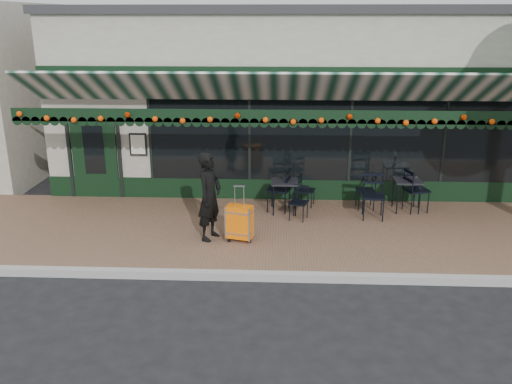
{
  "coord_description": "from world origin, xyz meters",
  "views": [
    {
      "loc": [
        -0.27,
        -8.71,
        4.45
      ],
      "look_at": [
        -0.74,
        1.6,
        1.09
      ],
      "focal_mm": 38.0,
      "sensor_mm": 36.0,
      "label": 1
    }
  ],
  "objects_px": {
    "suitcase": "(240,223)",
    "chair_a_right": "(416,190)",
    "cafe_table_a": "(407,183)",
    "chair_b_right": "(306,190)",
    "chair_a_left": "(365,191)",
    "chair_a_front": "(374,197)",
    "cafe_table_b": "(285,184)",
    "woman": "(210,196)",
    "chair_b_front": "(299,203)",
    "chair_b_left": "(279,190)"
  },
  "relations": [
    {
      "from": "chair_a_left",
      "to": "chair_a_front",
      "type": "relative_size",
      "value": 0.84
    },
    {
      "from": "cafe_table_a",
      "to": "cafe_table_b",
      "type": "xyz_separation_m",
      "value": [
        -2.81,
        -0.23,
        0.0
      ]
    },
    {
      "from": "cafe_table_a",
      "to": "chair_a_front",
      "type": "bearing_deg",
      "value": -146.83
    },
    {
      "from": "chair_a_front",
      "to": "suitcase",
      "type": "bearing_deg",
      "value": -148.45
    },
    {
      "from": "chair_a_front",
      "to": "chair_a_left",
      "type": "bearing_deg",
      "value": 102.19
    },
    {
      "from": "cafe_table_a",
      "to": "chair_b_left",
      "type": "bearing_deg",
      "value": -177.29
    },
    {
      "from": "cafe_table_a",
      "to": "chair_b_right",
      "type": "distance_m",
      "value": 2.32
    },
    {
      "from": "suitcase",
      "to": "chair_a_front",
      "type": "relative_size",
      "value": 1.13
    },
    {
      "from": "chair_a_left",
      "to": "chair_b_left",
      "type": "xyz_separation_m",
      "value": [
        -2.02,
        -0.25,
        0.08
      ]
    },
    {
      "from": "chair_a_right",
      "to": "chair_b_front",
      "type": "xyz_separation_m",
      "value": [
        -2.71,
        -0.66,
        -0.12
      ]
    },
    {
      "from": "chair_b_right",
      "to": "woman",
      "type": "bearing_deg",
      "value": 150.71
    },
    {
      "from": "chair_a_front",
      "to": "chair_b_left",
      "type": "relative_size",
      "value": 1.0
    },
    {
      "from": "woman",
      "to": "cafe_table_b",
      "type": "height_order",
      "value": "woman"
    },
    {
      "from": "woman",
      "to": "suitcase",
      "type": "bearing_deg",
      "value": -76.09
    },
    {
      "from": "chair_b_left",
      "to": "chair_a_front",
      "type": "bearing_deg",
      "value": 92.65
    },
    {
      "from": "cafe_table_a",
      "to": "cafe_table_b",
      "type": "height_order",
      "value": "cafe_table_b"
    },
    {
      "from": "suitcase",
      "to": "chair_b_front",
      "type": "xyz_separation_m",
      "value": [
        1.21,
        1.25,
        -0.0
      ]
    },
    {
      "from": "cafe_table_b",
      "to": "chair_b_left",
      "type": "xyz_separation_m",
      "value": [
        -0.14,
        0.09,
        -0.16
      ]
    },
    {
      "from": "cafe_table_b",
      "to": "suitcase",
      "type": "bearing_deg",
      "value": -117.81
    },
    {
      "from": "chair_a_front",
      "to": "woman",
      "type": "bearing_deg",
      "value": -153.74
    },
    {
      "from": "woman",
      "to": "suitcase",
      "type": "height_order",
      "value": "woman"
    },
    {
      "from": "chair_b_front",
      "to": "suitcase",
      "type": "bearing_deg",
      "value": -114.93
    },
    {
      "from": "woman",
      "to": "chair_b_front",
      "type": "bearing_deg",
      "value": -35.14
    },
    {
      "from": "woman",
      "to": "chair_a_left",
      "type": "xyz_separation_m",
      "value": [
        3.39,
        1.97,
        -0.47
      ]
    },
    {
      "from": "cafe_table_a",
      "to": "chair_b_left",
      "type": "height_order",
      "value": "chair_b_left"
    },
    {
      "from": "woman",
      "to": "suitcase",
      "type": "xyz_separation_m",
      "value": [
        0.6,
        -0.09,
        -0.51
      ]
    },
    {
      "from": "cafe_table_a",
      "to": "chair_b_right",
      "type": "height_order",
      "value": "chair_b_right"
    },
    {
      "from": "cafe_table_b",
      "to": "chair_a_right",
      "type": "relative_size",
      "value": 0.74
    },
    {
      "from": "woman",
      "to": "cafe_table_b",
      "type": "xyz_separation_m",
      "value": [
        1.51,
        1.63,
        -0.22
      ]
    },
    {
      "from": "chair_a_front",
      "to": "chair_b_right",
      "type": "height_order",
      "value": "chair_a_front"
    },
    {
      "from": "chair_a_right",
      "to": "chair_b_front",
      "type": "height_order",
      "value": "chair_a_right"
    },
    {
      "from": "woman",
      "to": "chair_b_right",
      "type": "height_order",
      "value": "woman"
    },
    {
      "from": "suitcase",
      "to": "cafe_table_a",
      "type": "xyz_separation_m",
      "value": [
        3.71,
        1.95,
        0.28
      ]
    },
    {
      "from": "suitcase",
      "to": "chair_b_front",
      "type": "height_order",
      "value": "suitcase"
    },
    {
      "from": "woman",
      "to": "chair_b_left",
      "type": "height_order",
      "value": "woman"
    },
    {
      "from": "cafe_table_b",
      "to": "chair_a_left",
      "type": "distance_m",
      "value": 1.93
    },
    {
      "from": "cafe_table_a",
      "to": "chair_b_front",
      "type": "bearing_deg",
      "value": -164.33
    },
    {
      "from": "chair_b_left",
      "to": "cafe_table_b",
      "type": "bearing_deg",
      "value": 69.4
    },
    {
      "from": "chair_a_front",
      "to": "chair_a_right",
      "type": "bearing_deg",
      "value": 31.45
    },
    {
      "from": "cafe_table_b",
      "to": "chair_a_front",
      "type": "distance_m",
      "value": 1.99
    },
    {
      "from": "suitcase",
      "to": "chair_a_right",
      "type": "height_order",
      "value": "suitcase"
    },
    {
      "from": "woman",
      "to": "chair_a_right",
      "type": "bearing_deg",
      "value": -45.84
    },
    {
      "from": "suitcase",
      "to": "cafe_table_a",
      "type": "distance_m",
      "value": 4.2
    },
    {
      "from": "suitcase",
      "to": "chair_a_front",
      "type": "distance_m",
      "value": 3.19
    },
    {
      "from": "suitcase",
      "to": "woman",
      "type": "bearing_deg",
      "value": -172.57
    },
    {
      "from": "cafe_table_b",
      "to": "chair_b_front",
      "type": "relative_size",
      "value": 0.97
    },
    {
      "from": "cafe_table_b",
      "to": "chair_a_left",
      "type": "relative_size",
      "value": 0.87
    },
    {
      "from": "chair_b_left",
      "to": "chair_b_right",
      "type": "distance_m",
      "value": 0.77
    },
    {
      "from": "cafe_table_a",
      "to": "chair_a_left",
      "type": "xyz_separation_m",
      "value": [
        -0.92,
        0.11,
        -0.24
      ]
    },
    {
      "from": "cafe_table_a",
      "to": "chair_b_front",
      "type": "height_order",
      "value": "chair_b_front"
    }
  ]
}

